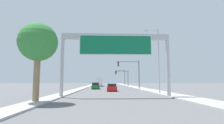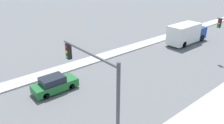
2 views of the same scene
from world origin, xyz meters
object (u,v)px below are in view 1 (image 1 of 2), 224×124
traffic_light_mid_block (123,75)px  street_lamp_right (157,56)px  car_mid_right (96,86)px  sign_gantry (116,46)px  traffic_light_far_intersection (122,75)px  truck_box_primary (99,82)px  palm_tree_foreground (38,43)px  car_far_center (112,88)px  traffic_light_near_intersection (132,70)px

traffic_light_mid_block → street_lamp_right: (1.49, -35.10, 1.87)m
traffic_light_mid_block → car_mid_right: bearing=-114.5°
sign_gantry → street_lamp_right: street_lamp_right is taller
traffic_light_mid_block → traffic_light_far_intersection: size_ratio=0.87×
street_lamp_right → car_mid_right: bearing=122.1°
truck_box_primary → palm_tree_foreground: palm_tree_foreground is taller
car_mid_right → truck_box_primary: truck_box_primary is taller
traffic_light_mid_block → truck_box_primary: bearing=160.7°
traffic_light_far_intersection → car_far_center: bearing=-98.6°
traffic_light_near_intersection → street_lamp_right: size_ratio=0.68×
traffic_light_near_intersection → sign_gantry: bearing=-104.2°
traffic_light_far_intersection → palm_tree_foreground: bearing=-103.4°
traffic_light_far_intersection → street_lamp_right: bearing=-88.7°
car_mid_right → palm_tree_foreground: bearing=-98.7°
traffic_light_mid_block → street_lamp_right: 35.18m
car_mid_right → traffic_light_mid_block: (8.64, 18.94, 3.11)m
car_far_center → traffic_light_near_intersection: traffic_light_near_intersection is taller
sign_gantry → truck_box_primary: size_ratio=1.75×
truck_box_primary → traffic_light_near_intersection: (8.58, -23.03, 3.05)m
car_far_center → truck_box_primary: size_ratio=0.62×
car_far_center → palm_tree_foreground: 19.84m
sign_gantry → street_lamp_right: 8.32m
car_mid_right → traffic_light_far_intersection: 30.54m
sign_gantry → traffic_light_mid_block: (5.14, 40.12, -2.34)m
traffic_light_near_intersection → traffic_light_mid_block: size_ratio=1.21×
car_mid_right → traffic_light_mid_block: bearing=65.5°
sign_gantry → street_lamp_right: bearing=37.1°
traffic_light_mid_block → street_lamp_right: bearing=-87.6°
truck_box_primary → traffic_light_far_intersection: bearing=37.5°
car_mid_right → traffic_light_mid_block: traffic_light_mid_block is taller
car_far_center → traffic_light_mid_block: 27.89m
truck_box_primary → street_lamp_right: street_lamp_right is taller
traffic_light_near_intersection → street_lamp_right: street_lamp_right is taller
sign_gantry → traffic_light_near_intersection: size_ratio=1.97×
palm_tree_foreground → traffic_light_mid_block: bearing=74.3°
traffic_light_near_intersection → car_mid_right: bearing=172.9°
traffic_light_far_intersection → traffic_light_mid_block: bearing=-92.7°
street_lamp_right → sign_gantry: bearing=-142.9°
car_mid_right → street_lamp_right: 19.71m
car_far_center → traffic_light_far_intersection: (5.60, 37.23, 3.62)m
car_mid_right → street_lamp_right: bearing=-57.9°
traffic_light_far_intersection → traffic_light_near_intersection: bearing=-91.0°
car_mid_right → palm_tree_foreground: palm_tree_foreground is taller
sign_gantry → truck_box_primary: (-3.50, 43.15, -4.60)m
sign_gantry → car_mid_right: (-3.50, 21.18, -5.44)m
sign_gantry → traffic_light_far_intersection: (5.60, 50.12, -1.88)m
sign_gantry → palm_tree_foreground: size_ratio=1.83×
sign_gantry → traffic_light_near_intersection: (5.08, 20.12, -1.55)m
sign_gantry → car_mid_right: 22.15m
car_mid_right → truck_box_primary: (0.00, 21.96, 0.84)m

